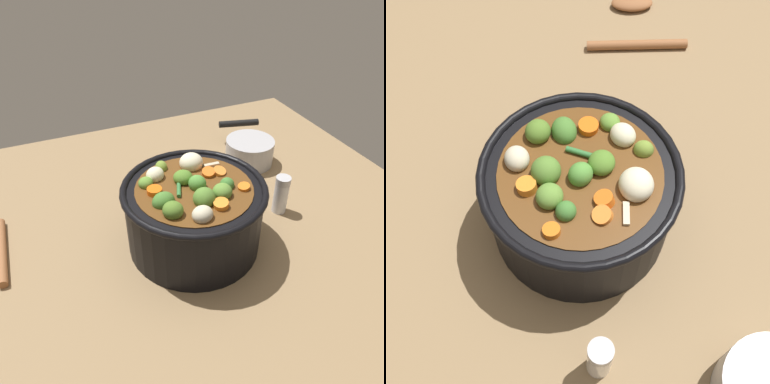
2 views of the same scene
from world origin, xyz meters
The scene contains 4 objects.
ground_plane centered at (0.00, 0.00, 0.00)m, with size 1.10×1.10×0.00m, color #8C704C.
cooking_pot centered at (0.00, 0.00, 0.07)m, with size 0.27×0.27×0.16m.
wooden_spoon centered at (0.12, 0.41, 0.01)m, with size 0.18×0.14×0.02m.
salt_shaker centered at (0.02, -0.21, 0.04)m, with size 0.03×0.03×0.09m.
Camera 2 is at (-0.01, -0.35, 0.69)m, focal length 48.22 mm.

